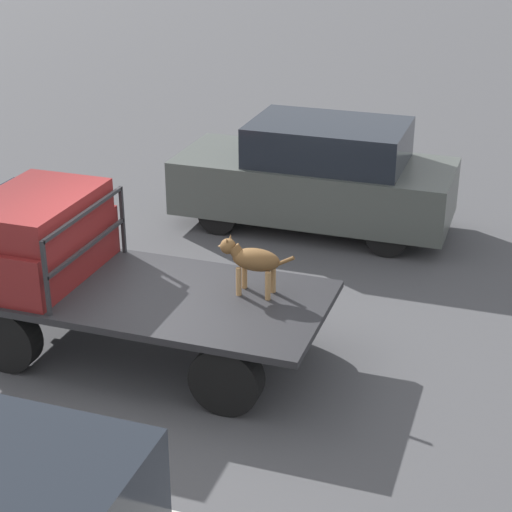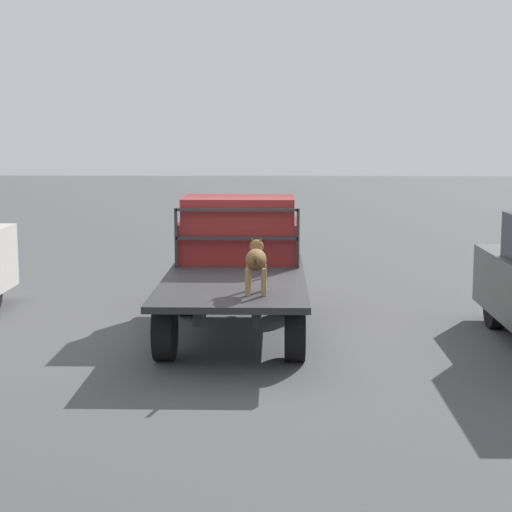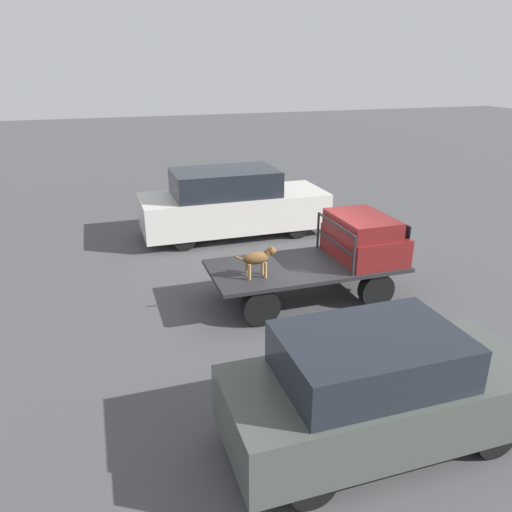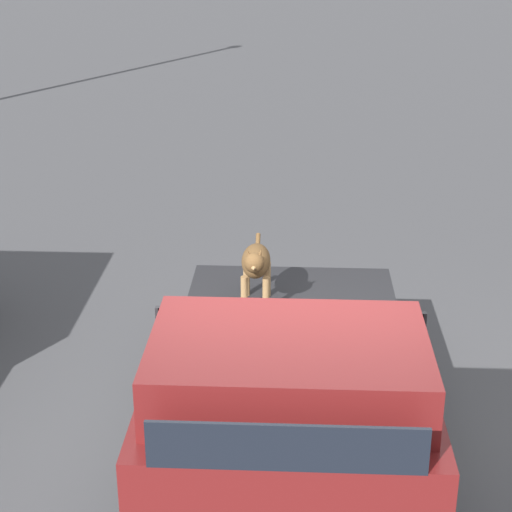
% 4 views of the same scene
% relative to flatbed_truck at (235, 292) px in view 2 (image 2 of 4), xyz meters
% --- Properties ---
extents(ground_plane, '(80.00, 80.00, 0.00)m').
position_rel_flatbed_truck_xyz_m(ground_plane, '(0.00, 0.00, -0.59)').
color(ground_plane, '#474749').
extents(flatbed_truck, '(4.11, 1.87, 0.81)m').
position_rel_flatbed_truck_xyz_m(flatbed_truck, '(0.00, 0.00, 0.00)').
color(flatbed_truck, black).
rests_on(flatbed_truck, ground).
extents(truck_cab, '(1.29, 1.75, 0.96)m').
position_rel_flatbed_truck_xyz_m(truck_cab, '(1.33, 0.00, 0.67)').
color(truck_cab, maroon).
rests_on(truck_cab, flatbed_truck).
extents(truck_headboard, '(0.04, 1.75, 0.84)m').
position_rel_flatbed_truck_xyz_m(truck_headboard, '(0.65, 0.00, 0.77)').
color(truck_headboard, '#232326').
rests_on(truck_headboard, flatbed_truck).
extents(dog, '(0.87, 0.25, 0.64)m').
position_rel_flatbed_truck_xyz_m(dog, '(-1.16, -0.31, 0.62)').
color(dog, '#9E7547').
rests_on(dog, flatbed_truck).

